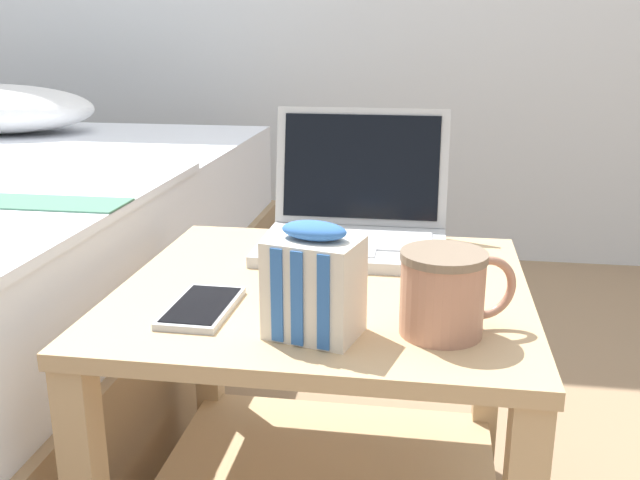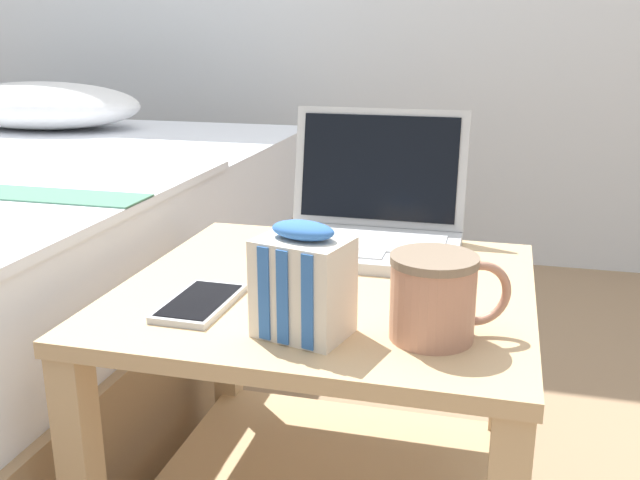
{
  "view_description": "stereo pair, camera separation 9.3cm",
  "coord_description": "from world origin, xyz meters",
  "px_view_note": "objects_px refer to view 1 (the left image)",
  "views": [
    {
      "loc": [
        0.14,
        -0.96,
        0.82
      ],
      "look_at": [
        0.0,
        -0.04,
        0.54
      ],
      "focal_mm": 40.0,
      "sensor_mm": 36.0,
      "label": 1
    },
    {
      "loc": [
        0.23,
        -0.94,
        0.82
      ],
      "look_at": [
        0.0,
        -0.04,
        0.54
      ],
      "focal_mm": 40.0,
      "sensor_mm": 36.0,
      "label": 2
    }
  ],
  "objects_px": {
    "mug_front_left": "(445,289)",
    "snack_bag": "(314,284)",
    "laptop": "(355,219)",
    "cell_phone": "(202,307)"
  },
  "relations": [
    {
      "from": "mug_front_left",
      "to": "snack_bag",
      "type": "distance_m",
      "value": 0.16
    },
    {
      "from": "laptop",
      "to": "mug_front_left",
      "type": "distance_m",
      "value": 0.38
    },
    {
      "from": "snack_bag",
      "to": "cell_phone",
      "type": "distance_m",
      "value": 0.18
    },
    {
      "from": "mug_front_left",
      "to": "cell_phone",
      "type": "relative_size",
      "value": 0.97
    },
    {
      "from": "laptop",
      "to": "cell_phone",
      "type": "distance_m",
      "value": 0.37
    },
    {
      "from": "mug_front_left",
      "to": "laptop",
      "type": "bearing_deg",
      "value": 112.77
    },
    {
      "from": "laptop",
      "to": "snack_bag",
      "type": "xyz_separation_m",
      "value": [
        -0.01,
        -0.37,
        0.02
      ]
    },
    {
      "from": "laptop",
      "to": "cell_phone",
      "type": "height_order",
      "value": "laptop"
    },
    {
      "from": "mug_front_left",
      "to": "cell_phone",
      "type": "distance_m",
      "value": 0.32
    },
    {
      "from": "laptop",
      "to": "cell_phone",
      "type": "bearing_deg",
      "value": -117.28
    }
  ]
}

